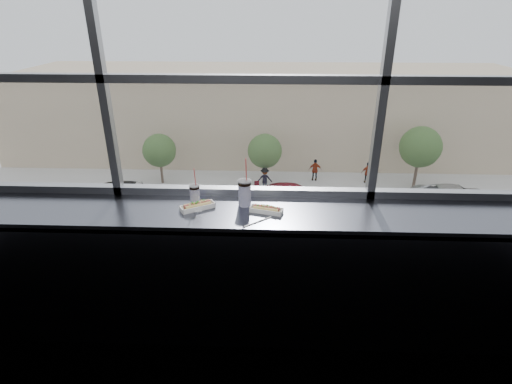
{
  "coord_description": "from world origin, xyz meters",
  "views": [
    {
      "loc": [
        0.22,
        -1.38,
        2.44
      ],
      "look_at": [
        0.11,
        1.23,
        1.25
      ],
      "focal_mm": 28.0,
      "sensor_mm": 36.0,
      "label": 1
    }
  ],
  "objects_px": {
    "soda_cup_right": "(245,192)",
    "car_near_b": "(109,248)",
    "wrapper": "(198,211)",
    "loose_straw": "(258,222)",
    "pedestrian_d": "(368,171)",
    "car_near_d": "(390,254)",
    "car_far_b": "(293,192)",
    "car_near_c": "(266,251)",
    "car_far_c": "(457,194)",
    "tree_left": "(159,150)",
    "car_far_a": "(132,190)",
    "hotdog_tray_right": "(266,209)",
    "pedestrian_b": "(265,177)",
    "tree_center": "(265,151)",
    "tree_right": "(420,147)",
    "pedestrian_c": "(315,168)",
    "hotdog_tray_left": "(198,206)",
    "soda_cup_left": "(195,194)"
  },
  "relations": [
    {
      "from": "pedestrian_d",
      "to": "car_near_b",
      "type": "bearing_deg",
      "value": 36.27
    },
    {
      "from": "soda_cup_left",
      "to": "pedestrian_c",
      "type": "relative_size",
      "value": 0.13
    },
    {
      "from": "hotdog_tray_right",
      "to": "tree_right",
      "type": "xyz_separation_m",
      "value": [
        11.9,
        28.3,
        -8.63
      ]
    },
    {
      "from": "car_far_c",
      "to": "pedestrian_b",
      "type": "distance_m",
      "value": 14.35
    },
    {
      "from": "wrapper",
      "to": "loose_straw",
      "type": "bearing_deg",
      "value": -17.48
    },
    {
      "from": "car_far_a",
      "to": "loose_straw",
      "type": "bearing_deg",
      "value": -153.3
    },
    {
      "from": "pedestrian_d",
      "to": "tree_left",
      "type": "height_order",
      "value": "tree_left"
    },
    {
      "from": "wrapper",
      "to": "tree_left",
      "type": "height_order",
      "value": "wrapper"
    },
    {
      "from": "hotdog_tray_right",
      "to": "car_near_d",
      "type": "bearing_deg",
      "value": 82.95
    },
    {
      "from": "soda_cup_right",
      "to": "car_far_c",
      "type": "distance_m",
      "value": 29.92
    },
    {
      "from": "car_near_c",
      "to": "soda_cup_right",
      "type": "bearing_deg",
      "value": 172.51
    },
    {
      "from": "tree_left",
      "to": "hotdog_tray_right",
      "type": "bearing_deg",
      "value": -72.03
    },
    {
      "from": "tree_left",
      "to": "pedestrian_b",
      "type": "bearing_deg",
      "value": -7.29
    },
    {
      "from": "soda_cup_right",
      "to": "car_far_c",
      "type": "bearing_deg",
      "value": 60.37
    },
    {
      "from": "tree_right",
      "to": "soda_cup_right",
      "type": "bearing_deg",
      "value": -113.18
    },
    {
      "from": "car_near_c",
      "to": "car_far_b",
      "type": "distance_m",
      "value": 8.21
    },
    {
      "from": "wrapper",
      "to": "car_far_b",
      "type": "xyz_separation_m",
      "value": [
        2.17,
        24.31,
        -10.94
      ]
    },
    {
      "from": "car_near_d",
      "to": "car_far_c",
      "type": "xyz_separation_m",
      "value": [
        6.91,
        8.0,
        0.08
      ]
    },
    {
      "from": "hotdog_tray_right",
      "to": "pedestrian_b",
      "type": "distance_m",
      "value": 29.31
    },
    {
      "from": "loose_straw",
      "to": "pedestrian_c",
      "type": "xyz_separation_m",
      "value": [
        3.85,
        29.46,
        -10.91
      ]
    },
    {
      "from": "loose_straw",
      "to": "pedestrian_d",
      "type": "xyz_separation_m",
      "value": [
        8.23,
        29.12,
        -10.97
      ]
    },
    {
      "from": "car_far_a",
      "to": "tree_right",
      "type": "height_order",
      "value": "tree_right"
    },
    {
      "from": "car_near_c",
      "to": "tree_right",
      "type": "relative_size",
      "value": 1.32
    },
    {
      "from": "hotdog_tray_right",
      "to": "pedestrian_c",
      "type": "relative_size",
      "value": 0.11
    },
    {
      "from": "wrapper",
      "to": "tree_right",
      "type": "xyz_separation_m",
      "value": [
        12.4,
        28.31,
        -8.62
      ]
    },
    {
      "from": "tree_center",
      "to": "car_near_c",
      "type": "bearing_deg",
      "value": -88.48
    },
    {
      "from": "pedestrian_d",
      "to": "tree_right",
      "type": "relative_size",
      "value": 0.43
    },
    {
      "from": "car_far_b",
      "to": "car_near_b",
      "type": "bearing_deg",
      "value": 125.11
    },
    {
      "from": "car_near_c",
      "to": "pedestrian_b",
      "type": "xyz_separation_m",
      "value": [
        -0.28,
        10.88,
        -0.0
      ]
    },
    {
      "from": "tree_left",
      "to": "car_far_a",
      "type": "bearing_deg",
      "value": -107.19
    },
    {
      "from": "car_near_c",
      "to": "car_near_d",
      "type": "bearing_deg",
      "value": -97.56
    },
    {
      "from": "car_near_d",
      "to": "tree_center",
      "type": "height_order",
      "value": "tree_center"
    },
    {
      "from": "soda_cup_left",
      "to": "car_near_c",
      "type": "bearing_deg",
      "value": 88.74
    },
    {
      "from": "hotdog_tray_right",
      "to": "tree_right",
      "type": "distance_m",
      "value": 31.89
    },
    {
      "from": "car_near_d",
      "to": "pedestrian_c",
      "type": "height_order",
      "value": "pedestrian_c"
    },
    {
      "from": "hotdog_tray_left",
      "to": "soda_cup_left",
      "type": "xyz_separation_m",
      "value": [
        -0.03,
        0.08,
        0.06
      ]
    },
    {
      "from": "soda_cup_right",
      "to": "tree_left",
      "type": "relative_size",
      "value": 0.09
    },
    {
      "from": "car_near_b",
      "to": "pedestrian_d",
      "type": "relative_size",
      "value": 2.92
    },
    {
      "from": "car_near_d",
      "to": "car_far_b",
      "type": "distance_m",
      "value": 9.44
    },
    {
      "from": "car_near_d",
      "to": "wrapper",
      "type": "bearing_deg",
      "value": 161.36
    },
    {
      "from": "loose_straw",
      "to": "car_near_c",
      "type": "bearing_deg",
      "value": 50.71
    },
    {
      "from": "hotdog_tray_right",
      "to": "wrapper",
      "type": "distance_m",
      "value": 0.5
    },
    {
      "from": "hotdog_tray_left",
      "to": "car_far_b",
      "type": "height_order",
      "value": "hotdog_tray_left"
    },
    {
      "from": "tree_center",
      "to": "tree_right",
      "type": "height_order",
      "value": "tree_right"
    },
    {
      "from": "wrapper",
      "to": "car_far_c",
      "type": "bearing_deg",
      "value": 59.91
    },
    {
      "from": "car_near_d",
      "to": "tree_center",
      "type": "xyz_separation_m",
      "value": [
        -7.18,
        12.0,
        1.85
      ]
    },
    {
      "from": "car_far_b",
      "to": "tree_right",
      "type": "height_order",
      "value": "tree_right"
    },
    {
      "from": "soda_cup_right",
      "to": "car_near_b",
      "type": "bearing_deg",
      "value": 118.89
    },
    {
      "from": "soda_cup_right",
      "to": "loose_straw",
      "type": "relative_size",
      "value": 1.62
    },
    {
      "from": "pedestrian_d",
      "to": "pedestrian_b",
      "type": "xyz_separation_m",
      "value": [
        -8.64,
        -1.79,
        0.05
      ]
    }
  ]
}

